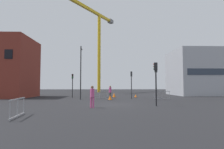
# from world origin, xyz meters

# --- Properties ---
(ground) EXTENTS (160.00, 160.00, 0.00)m
(ground) POSITION_xyz_m (0.00, 0.00, 0.00)
(ground) COLOR black
(brick_building) EXTENTS (7.69, 8.00, 9.22)m
(brick_building) POSITION_xyz_m (-16.31, 11.42, 4.61)
(brick_building) COLOR maroon
(brick_building) RESTS_ON ground
(office_block) EXTENTS (9.17, 9.56, 8.64)m
(office_block) POSITION_xyz_m (16.92, 17.90, 4.32)
(office_block) COLOR #A8AAB2
(office_block) RESTS_ON ground
(construction_crane) EXTENTS (11.83, 17.80, 23.03)m
(construction_crane) POSITION_xyz_m (-3.19, 34.81, 15.64)
(construction_crane) COLOR gold
(construction_crane) RESTS_ON ground
(streetlamp_tall) EXTENTS (0.47, 2.00, 7.06)m
(streetlamp_tall) POSITION_xyz_m (-4.10, 6.70, 4.22)
(streetlamp_tall) COLOR #232326
(streetlamp_tall) RESTS_ON ground
(traffic_light_island) EXTENTS (0.37, 0.37, 4.11)m
(traffic_light_island) POSITION_xyz_m (5.25, 4.05, 2.75)
(traffic_light_island) COLOR #232326
(traffic_light_island) RESTS_ON ground
(traffic_light_median) EXTENTS (0.39, 0.33, 3.88)m
(traffic_light_median) POSITION_xyz_m (3.75, -1.51, 2.61)
(traffic_light_median) COLOR black
(traffic_light_median) RESTS_ON ground
(traffic_light_verge) EXTENTS (0.26, 0.38, 3.59)m
(traffic_light_verge) POSITION_xyz_m (-5.86, 10.42, 2.44)
(traffic_light_verge) COLOR #232326
(traffic_light_verge) RESTS_ON ground
(traffic_light_crosswalk) EXTENTS (0.26, 0.38, 3.81)m
(traffic_light_crosswalk) POSITION_xyz_m (2.82, 8.04, 2.57)
(traffic_light_crosswalk) COLOR #2D2D30
(traffic_light_crosswalk) RESTS_ON ground
(pedestrian_walking) EXTENTS (0.34, 0.34, 1.80)m
(pedestrian_walking) POSITION_xyz_m (-1.84, -2.74, 1.05)
(pedestrian_walking) COLOR #D14C8C
(pedestrian_walking) RESTS_ON ground
(pedestrian_waiting) EXTENTS (0.34, 0.34, 1.82)m
(pedestrian_waiting) POSITION_xyz_m (-0.18, 7.51, 1.07)
(pedestrian_waiting) COLOR #4C4C51
(pedestrian_waiting) RESTS_ON ground
(safety_barrier_right_run) EXTENTS (2.17, 0.22, 1.08)m
(safety_barrier_right_run) POSITION_xyz_m (6.70, 6.64, 0.56)
(safety_barrier_right_run) COLOR gray
(safety_barrier_right_run) RESTS_ON ground
(safety_barrier_front) EXTENTS (2.44, 0.29, 1.08)m
(safety_barrier_front) POSITION_xyz_m (-1.67, 9.03, 0.56)
(safety_barrier_front) COLOR #9EA0A5
(safety_barrier_front) RESTS_ON ground
(safety_barrier_rear) EXTENTS (0.38, 2.49, 1.08)m
(safety_barrier_rear) POSITION_xyz_m (-5.71, -7.31, 0.56)
(safety_barrier_rear) COLOR #9EA0A5
(safety_barrier_rear) RESTS_ON ground
(traffic_cone_striped) EXTENTS (0.68, 0.68, 0.69)m
(traffic_cone_striped) POSITION_xyz_m (0.51, 11.22, 0.32)
(traffic_cone_striped) COLOR black
(traffic_cone_striped) RESTS_ON ground
(traffic_cone_orange) EXTENTS (0.61, 0.61, 0.62)m
(traffic_cone_orange) POSITION_xyz_m (-0.22, 5.75, 0.29)
(traffic_cone_orange) COLOR black
(traffic_cone_orange) RESTS_ON ground
(traffic_cone_on_verge) EXTENTS (0.50, 0.50, 0.51)m
(traffic_cone_on_verge) POSITION_xyz_m (3.84, 10.87, 0.23)
(traffic_cone_on_verge) COLOR black
(traffic_cone_on_verge) RESTS_ON ground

